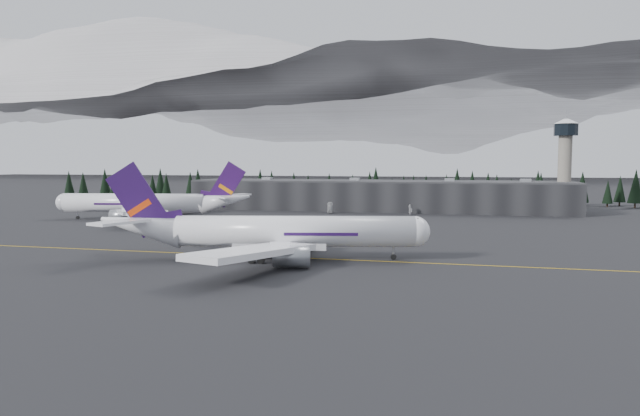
% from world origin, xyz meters
% --- Properties ---
extents(ground, '(1400.00, 1400.00, 0.00)m').
position_xyz_m(ground, '(0.00, 0.00, 0.00)').
color(ground, black).
rests_on(ground, ground).
extents(taxiline, '(400.00, 0.40, 0.02)m').
position_xyz_m(taxiline, '(0.00, -2.00, 0.01)').
color(taxiline, gold).
rests_on(taxiline, ground).
extents(terminal, '(160.00, 30.00, 12.60)m').
position_xyz_m(terminal, '(0.00, 125.00, 6.30)').
color(terminal, black).
rests_on(terminal, ground).
extents(control_tower, '(10.00, 10.00, 37.70)m').
position_xyz_m(control_tower, '(75.00, 128.00, 23.41)').
color(control_tower, gray).
rests_on(control_tower, ground).
extents(treeline, '(360.00, 20.00, 15.00)m').
position_xyz_m(treeline, '(0.00, 162.00, 7.50)').
color(treeline, black).
rests_on(treeline, ground).
extents(mountain_ridge, '(4400.00, 900.00, 420.00)m').
position_xyz_m(mountain_ridge, '(0.00, 1000.00, 0.00)').
color(mountain_ridge, white).
rests_on(mountain_ridge, ground).
extents(jet_main, '(69.16, 63.19, 20.59)m').
position_xyz_m(jet_main, '(-5.55, -5.12, 5.81)').
color(jet_main, white).
rests_on(jet_main, ground).
extents(jet_parked, '(70.37, 64.46, 20.82)m').
position_xyz_m(jet_parked, '(-72.45, 63.54, 5.87)').
color(jet_parked, white).
rests_on(jet_parked, ground).
extents(gse_vehicle_a, '(2.39, 4.72, 1.28)m').
position_xyz_m(gse_vehicle_a, '(-16.04, 102.92, 0.64)').
color(gse_vehicle_a, silver).
rests_on(gse_vehicle_a, ground).
extents(gse_vehicle_b, '(3.96, 1.80, 1.32)m').
position_xyz_m(gse_vehicle_b, '(15.51, 106.95, 0.66)').
color(gse_vehicle_b, silver).
rests_on(gse_vehicle_b, ground).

